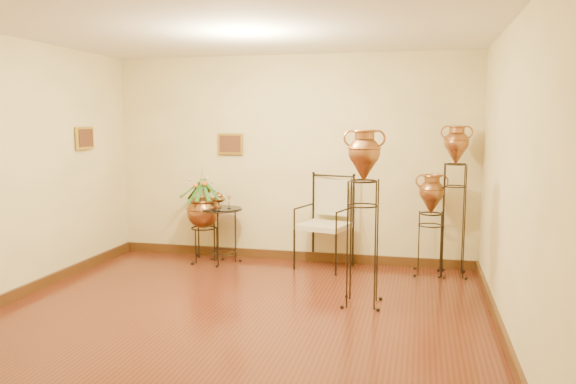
% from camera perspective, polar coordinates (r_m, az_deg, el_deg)
% --- Properties ---
extents(ground, '(5.00, 5.00, 0.00)m').
position_cam_1_polar(ground, '(5.59, -5.73, -12.84)').
color(ground, '#5A1F15').
rests_on(ground, ground).
extents(room_shell, '(5.02, 5.02, 2.81)m').
position_cam_1_polar(room_shell, '(5.27, -6.00, 5.20)').
color(room_shell, '#F4E79D').
rests_on(room_shell, ground).
extents(amphora_tall, '(0.41, 0.41, 1.88)m').
position_cam_1_polar(amphora_tall, '(7.18, 16.54, -0.71)').
color(amphora_tall, black).
rests_on(amphora_tall, ground).
extents(amphora_mid, '(0.46, 0.46, 1.86)m').
position_cam_1_polar(amphora_mid, '(5.84, 7.63, -2.48)').
color(amphora_mid, black).
rests_on(amphora_mid, ground).
extents(amphora_short, '(0.39, 0.39, 1.29)m').
position_cam_1_polar(amphora_short, '(7.22, 14.28, -3.17)').
color(amphora_short, black).
rests_on(amphora_short, ground).
extents(planter_urn, '(0.81, 0.81, 1.32)m').
position_cam_1_polar(planter_urn, '(7.76, -8.61, -1.57)').
color(planter_urn, black).
rests_on(planter_urn, ground).
extents(armchair, '(0.83, 0.80, 1.21)m').
position_cam_1_polar(armchair, '(7.33, 3.69, -3.06)').
color(armchair, black).
rests_on(armchair, ground).
extents(side_table, '(0.52, 0.52, 0.96)m').
position_cam_1_polar(side_table, '(7.65, -6.67, -4.30)').
color(side_table, black).
rests_on(side_table, ground).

